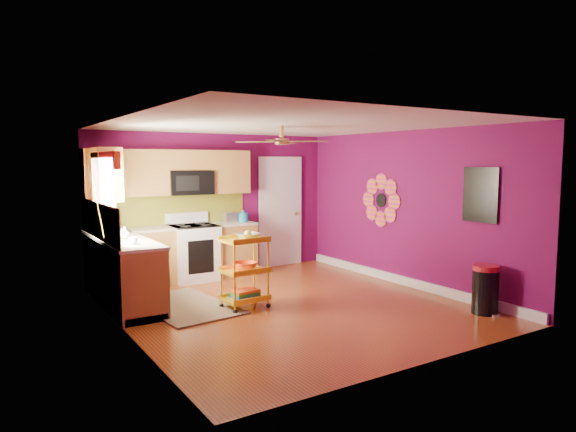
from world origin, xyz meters
TOP-DOWN VIEW (x-y plane):
  - ground at (0.00, 0.00)m, footprint 5.00×5.00m
  - room_envelope at (0.03, 0.00)m, footprint 4.54×5.04m
  - lower_cabinets at (-1.35, 1.82)m, footprint 2.81×2.31m
  - electric_range at (-0.55, 2.17)m, footprint 0.76×0.66m
  - upper_cabinetry at (-1.24, 2.17)m, footprint 2.80×2.30m
  - left_window at (-2.22, 1.05)m, footprint 0.08×1.35m
  - panel_door at (1.35, 2.47)m, footprint 0.95×0.11m
  - right_wall_art at (2.23, -0.34)m, footprint 0.04×2.74m
  - ceiling_fan at (0.00, 0.20)m, footprint 1.01×1.01m
  - shag_rug at (-1.27, 0.70)m, footprint 1.23×1.82m
  - rolling_cart at (-0.58, 0.21)m, footprint 0.62×0.47m
  - trash_can at (1.98, -1.72)m, footprint 0.38×0.39m
  - teal_kettle at (0.39, 2.15)m, footprint 0.18×0.18m
  - toaster at (0.17, 2.22)m, footprint 0.22×0.15m
  - soap_bottle_a at (-1.98, 1.33)m, footprint 0.09×0.09m
  - soap_bottle_b at (-1.93, 1.23)m, footprint 0.13×0.13m
  - counter_dish at (-1.95, 2.00)m, footprint 0.25×0.25m
  - counter_cup at (-1.97, 0.66)m, footprint 0.12×0.12m

SIDE VIEW (x-z plane):
  - ground at x=0.00m, z-range 0.00..0.00m
  - shag_rug at x=-1.27m, z-range 0.00..0.02m
  - trash_can at x=1.98m, z-range 0.00..0.65m
  - lower_cabinets at x=-1.35m, z-range -0.04..0.90m
  - electric_range at x=-0.55m, z-range -0.08..1.05m
  - rolling_cart at x=-0.58m, z-range 0.01..1.09m
  - counter_dish at x=-1.95m, z-range 0.94..1.00m
  - counter_cup at x=-1.97m, z-range 0.94..1.03m
  - teal_kettle at x=0.39m, z-range 0.92..1.13m
  - soap_bottle_b at x=-1.93m, z-range 0.94..1.11m
  - panel_door at x=1.35m, z-range -0.05..2.10m
  - toaster at x=0.17m, z-range 0.94..1.12m
  - soap_bottle_a at x=-1.98m, z-range 0.94..1.13m
  - right_wall_art at x=2.23m, z-range 0.92..1.96m
  - room_envelope at x=0.03m, z-range 0.37..2.89m
  - left_window at x=-2.22m, z-range 1.20..2.28m
  - upper_cabinetry at x=-1.24m, z-range 1.17..2.43m
  - ceiling_fan at x=0.00m, z-range 2.16..2.42m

